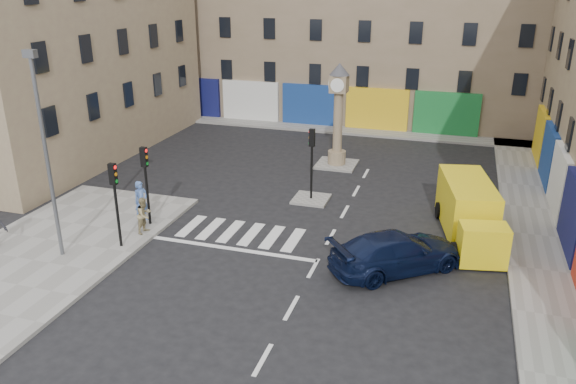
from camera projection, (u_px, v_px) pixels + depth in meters
The scene contains 17 objects.
ground at pixel (307, 280), 21.56m from camera, with size 120.00×120.00×0.00m, color black.
sidewalk_left at pixel (33, 262), 22.82m from camera, with size 7.00×16.00×0.15m, color gray.
sidewalk_right at pixel (528, 208), 28.01m from camera, with size 2.60×30.00×0.15m, color gray.
sidewalk_far at pixel (335, 129), 42.40m from camera, with size 32.00×2.40×0.15m, color gray.
island_near at pixel (311, 199), 29.21m from camera, with size 1.80×1.80×0.12m, color gray.
island_far at pixel (337, 164), 34.55m from camera, with size 2.40×2.40×0.12m, color gray.
building_far at pixel (354, 8), 44.51m from camera, with size 32.00×10.00×17.00m, color #857058.
building_left at pixel (66, 34), 34.81m from camera, with size 8.00×20.00×15.00m, color #907F5E.
traffic_light_left_near at pixel (115, 192), 23.10m from camera, with size 0.28×0.22×3.70m.
traffic_light_left_far at pixel (145, 173), 25.23m from camera, with size 0.28×0.22×3.70m.
traffic_light_island at pixel (312, 153), 28.30m from camera, with size 0.28×0.22×3.70m.
lamp_post at pixel (45, 147), 21.60m from camera, with size 0.50×0.25×8.30m.
clock_pillar at pixel (338, 109), 33.28m from camera, with size 1.20×1.20×6.10m.
navy_sedan at pixel (397, 252), 22.05m from camera, with size 2.22×5.46×1.58m, color black.
yellow_van at pixel (469, 211), 24.91m from camera, with size 3.21×6.71×2.35m.
pedestrian_blue at pixel (141, 201), 26.12m from camera, with size 0.71×0.47×1.95m, color #597FCC.
pedestrian_tan at pixel (144, 215), 24.96m from camera, with size 0.81×0.63×1.66m, color #92835A.
Camera 1 is at (4.94, -18.22, 10.98)m, focal length 35.00 mm.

